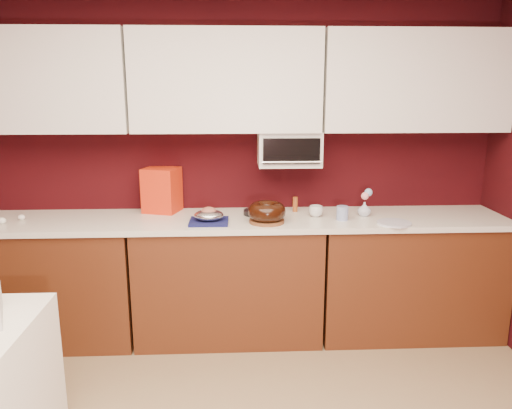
{
  "coord_description": "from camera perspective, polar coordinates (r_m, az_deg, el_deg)",
  "views": [
    {
      "loc": [
        0.04,
        -1.51,
        1.81
      ],
      "look_at": [
        0.2,
        1.84,
        1.02
      ],
      "focal_mm": 35.0,
      "sensor_mm": 36.0,
      "label": 1
    }
  ],
  "objects": [
    {
      "name": "wall_back",
      "position": [
        3.8,
        -3.27,
        4.77
      ],
      "size": [
        4.0,
        0.02,
        2.5
      ],
      "primitive_type": "cube",
      "color": "black",
      "rests_on": "floor"
    },
    {
      "name": "base_cabinet_left",
      "position": [
        3.96,
        -23.05,
        -8.25
      ],
      "size": [
        1.31,
        0.58,
        0.86
      ],
      "primitive_type": "cube",
      "color": "#522510",
      "rests_on": "floor"
    },
    {
      "name": "base_cabinet_center",
      "position": [
        3.71,
        -3.15,
        -8.58
      ],
      "size": [
        1.31,
        0.58,
        0.86
      ],
      "primitive_type": "cube",
      "color": "#522510",
      "rests_on": "floor"
    },
    {
      "name": "base_cabinet_right",
      "position": [
        3.93,
        16.88,
        -7.89
      ],
      "size": [
        1.31,
        0.58,
        0.86
      ],
      "primitive_type": "cube",
      "color": "#522510",
      "rests_on": "floor"
    },
    {
      "name": "countertop",
      "position": [
        3.57,
        -3.24,
        -1.85
      ],
      "size": [
        4.0,
        0.62,
        0.04
      ],
      "primitive_type": "cube",
      "color": "silver",
      "rests_on": "base_cabinet_center"
    },
    {
      "name": "upper_cabinet_left",
      "position": [
        3.84,
        -24.25,
        12.74
      ],
      "size": [
        1.31,
        0.33,
        0.7
      ],
      "primitive_type": "cube",
      "color": "white",
      "rests_on": "wall_back"
    },
    {
      "name": "upper_cabinet_center",
      "position": [
        3.59,
        -3.42,
        13.89
      ],
      "size": [
        1.31,
        0.33,
        0.7
      ],
      "primitive_type": "cube",
      "color": "white",
      "rests_on": "wall_back"
    },
    {
      "name": "upper_cabinet_right",
      "position": [
        3.82,
        17.61,
        13.27
      ],
      "size": [
        1.31,
        0.33,
        0.7
      ],
      "primitive_type": "cube",
      "color": "white",
      "rests_on": "wall_back"
    },
    {
      "name": "toaster_oven",
      "position": [
        3.66,
        3.79,
        6.42
      ],
      "size": [
        0.45,
        0.3,
        0.25
      ],
      "primitive_type": "cube",
      "color": "white",
      "rests_on": "upper_cabinet_center"
    },
    {
      "name": "toaster_oven_door",
      "position": [
        3.5,
        4.08,
        6.1
      ],
      "size": [
        0.4,
        0.02,
        0.18
      ],
      "primitive_type": "cube",
      "color": "black",
      "rests_on": "toaster_oven"
    },
    {
      "name": "toaster_oven_handle",
      "position": [
        3.5,
        4.09,
        4.85
      ],
      "size": [
        0.42,
        0.02,
        0.02
      ],
      "primitive_type": "cylinder",
      "rotation": [
        0.0,
        1.57,
        0.0
      ],
      "color": "silver",
      "rests_on": "toaster_oven"
    },
    {
      "name": "cake_base",
      "position": [
        3.43,
        1.24,
        -1.91
      ],
      "size": [
        0.29,
        0.29,
        0.02
      ],
      "primitive_type": "cylinder",
      "rotation": [
        0.0,
        0.0,
        -0.22
      ],
      "color": "brown",
      "rests_on": "countertop"
    },
    {
      "name": "bundt_cake",
      "position": [
        3.42,
        1.25,
        -0.79
      ],
      "size": [
        0.34,
        0.34,
        0.11
      ],
      "primitive_type": "torus",
      "rotation": [
        0.0,
        0.0,
        0.41
      ],
      "color": "black",
      "rests_on": "cake_base"
    },
    {
      "name": "navy_towel",
      "position": [
        3.44,
        -5.4,
        -1.95
      ],
      "size": [
        0.27,
        0.23,
        0.02
      ],
      "primitive_type": "cube",
      "rotation": [
        0.0,
        0.0,
        -0.02
      ],
      "color": "#121445",
      "rests_on": "countertop"
    },
    {
      "name": "foil_ham_nest",
      "position": [
        3.43,
        -5.42,
        -1.23
      ],
      "size": [
        0.25,
        0.22,
        0.07
      ],
      "primitive_type": "ellipsoid",
      "rotation": [
        0.0,
        0.0,
        0.3
      ],
      "color": "silver",
      "rests_on": "navy_towel"
    },
    {
      "name": "roasted_ham",
      "position": [
        3.42,
        -5.42,
        -0.82
      ],
      "size": [
        0.12,
        0.11,
        0.07
      ],
      "primitive_type": "ellipsoid",
      "rotation": [
        0.0,
        0.0,
        -0.19
      ],
      "color": "#A05B49",
      "rests_on": "foil_ham_nest"
    },
    {
      "name": "pandoro_box",
      "position": [
        3.78,
        -10.7,
        1.65
      ],
      "size": [
        0.3,
        0.28,
        0.33
      ],
      "primitive_type": "cube",
      "rotation": [
        0.0,
        0.0,
        -0.3
      ],
      "color": "#BA0C0D",
      "rests_on": "countertop"
    },
    {
      "name": "dark_pan",
      "position": [
        3.65,
        0.1,
        -0.88
      ],
      "size": [
        0.25,
        0.25,
        0.03
      ],
      "primitive_type": "cylinder",
      "rotation": [
        0.0,
        0.0,
        -0.31
      ],
      "color": "black",
      "rests_on": "countertop"
    },
    {
      "name": "coffee_mug",
      "position": [
        3.61,
        6.86,
        -0.64
      ],
      "size": [
        0.12,
        0.12,
        0.1
      ],
      "primitive_type": "imported",
      "rotation": [
        0.0,
        0.0,
        0.62
      ],
      "color": "silver",
      "rests_on": "countertop"
    },
    {
      "name": "blue_jar",
      "position": [
        3.55,
        9.84,
        -0.97
      ],
      "size": [
        0.11,
        0.11,
        0.1
      ],
      "primitive_type": "cylinder",
      "rotation": [
        0.0,
        0.0,
        0.4
      ],
      "color": "navy",
      "rests_on": "countertop"
    },
    {
      "name": "flower_vase",
      "position": [
        3.68,
        12.28,
        -0.41
      ],
      "size": [
        0.09,
        0.09,
        0.12
      ],
      "primitive_type": "imported",
      "rotation": [
        0.0,
        0.0,
        -0.15
      ],
      "color": "#B3B9CB",
      "rests_on": "countertop"
    },
    {
      "name": "flower_pink",
      "position": [
        3.66,
        12.35,
        0.96
      ],
      "size": [
        0.05,
        0.05,
        0.05
      ],
      "primitive_type": "sphere",
      "color": "pink",
      "rests_on": "flower_vase"
    },
    {
      "name": "flower_blue",
      "position": [
        3.69,
        12.74,
        1.36
      ],
      "size": [
        0.06,
        0.06,
        0.06
      ],
      "primitive_type": "sphere",
      "color": "#8AB4DC",
      "rests_on": "flower_vase"
    },
    {
      "name": "china_plate",
      "position": [
        3.53,
        15.53,
        -2.05
      ],
      "size": [
        0.26,
        0.26,
        0.01
      ],
      "primitive_type": "cylinder",
      "rotation": [
        0.0,
        0.0,
        -0.12
      ],
      "color": "silver",
      "rests_on": "countertop"
    },
    {
      "name": "amber_bottle",
      "position": [
        3.74,
        4.5,
        0.03
      ],
      "size": [
        0.05,
        0.05,
        0.11
      ],
      "primitive_type": "cylinder",
      "rotation": [
        0.0,
        0.0,
        -0.32
      ],
      "color": "brown",
      "rests_on": "countertop"
    },
    {
      "name": "egg_left",
      "position": [
        3.82,
        -27.06,
        -1.66
      ],
      "size": [
        0.07,
        0.06,
        0.05
      ],
      "primitive_type": "ellipsoid",
      "rotation": [
        0.0,
        0.0,
        -0.26
      ],
      "color": "white",
      "rests_on": "countertop"
    },
    {
      "name": "egg_right",
      "position": [
        3.87,
        -25.23,
        -1.32
      ],
      "size": [
        0.06,
        0.05,
        0.04
      ],
      "primitive_type": "ellipsoid",
      "rotation": [
        0.0,
        0.0,
        -0.28
      ],
      "color": "white",
      "rests_on": "countertop"
    }
  ]
}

